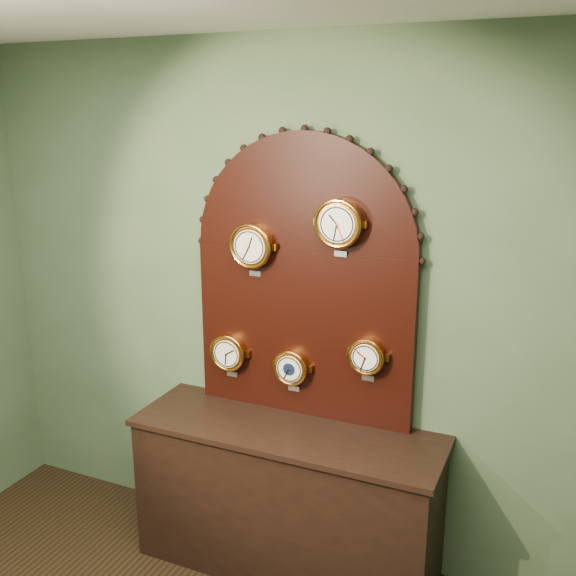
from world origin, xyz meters
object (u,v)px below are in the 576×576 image
at_px(display_board, 304,270).
at_px(tide_clock, 367,356).
at_px(hygrometer, 229,352).
at_px(barometer, 292,367).
at_px(roman_clock, 252,246).
at_px(arabic_clock, 339,223).
at_px(shop_counter, 286,501).

xyz_separation_m(display_board, tide_clock, (0.37, -0.07, -0.39)).
relative_size(hygrometer, barometer, 1.06).
height_order(roman_clock, tide_clock, roman_clock).
xyz_separation_m(roman_clock, arabic_clock, (0.47, -0.00, 0.15)).
xyz_separation_m(display_board, barometer, (-0.04, -0.07, -0.52)).
xyz_separation_m(display_board, arabic_clock, (0.21, -0.07, 0.27)).
height_order(arabic_clock, barometer, arabic_clock).
distance_m(shop_counter, display_board, 1.25).
bearing_deg(display_board, barometer, -120.70).
bearing_deg(arabic_clock, roman_clock, 179.98).
bearing_deg(hygrometer, tide_clock, 0.04).
distance_m(shop_counter, barometer, 0.72).
distance_m(roman_clock, barometer, 0.68).
relative_size(display_board, arabic_clock, 5.21).
relative_size(shop_counter, barometer, 6.47).
height_order(shop_counter, hygrometer, hygrometer).
bearing_deg(roman_clock, arabic_clock, -0.02).
distance_m(hygrometer, barometer, 0.38).
height_order(display_board, roman_clock, display_board).
height_order(roman_clock, barometer, roman_clock).
relative_size(shop_counter, display_board, 1.05).
bearing_deg(shop_counter, arabic_clock, 35.94).
bearing_deg(arabic_clock, display_board, 162.38).
bearing_deg(hygrometer, barometer, 0.03).
bearing_deg(display_board, roman_clock, -165.77).
relative_size(display_board, barometer, 6.19).
bearing_deg(roman_clock, barometer, 0.24).
relative_size(barometer, tide_clock, 1.02).
relative_size(shop_counter, roman_clock, 5.54).
bearing_deg(tide_clock, arabic_clock, -179.51).
bearing_deg(tide_clock, display_board, 170.04).
height_order(hygrometer, barometer, hygrometer).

